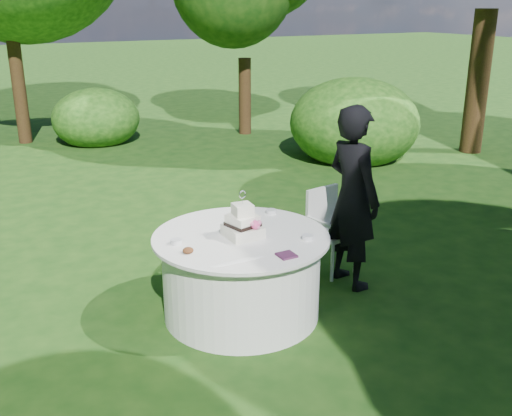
% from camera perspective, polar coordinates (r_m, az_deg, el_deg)
% --- Properties ---
extents(ground, '(80.00, 80.00, 0.00)m').
position_cam_1_polar(ground, '(5.57, -1.38, -10.01)').
color(ground, '#163B10').
rests_on(ground, ground).
extents(napkins, '(0.14, 0.14, 0.02)m').
position_cam_1_polar(napkins, '(4.83, 2.92, -4.51)').
color(napkins, '#451D3B').
rests_on(napkins, table).
extents(feather_plume, '(0.48, 0.07, 0.01)m').
position_cam_1_polar(feather_plume, '(4.71, -1.79, -5.13)').
color(feather_plume, white).
rests_on(feather_plume, table).
extents(guest, '(0.47, 0.68, 1.81)m').
position_cam_1_polar(guest, '(5.88, 9.21, 0.98)').
color(guest, black).
rests_on(guest, ground).
extents(table, '(1.56, 1.56, 0.77)m').
position_cam_1_polar(table, '(5.40, -1.41, -6.40)').
color(table, white).
rests_on(table, ground).
extents(cake, '(0.30, 0.31, 0.42)m').
position_cam_1_polar(cake, '(5.18, -1.24, -1.57)').
color(cake, white).
rests_on(cake, table).
extents(chair, '(0.49, 0.48, 0.89)m').
position_cam_1_polar(chair, '(6.28, 6.93, -1.49)').
color(chair, silver).
rests_on(chair, ground).
extents(votives, '(1.19, 0.83, 0.04)m').
position_cam_1_polar(votives, '(5.32, -0.30, -2.05)').
color(votives, silver).
rests_on(votives, table).
extents(petal_cups, '(0.96, 0.65, 0.05)m').
position_cam_1_polar(petal_cups, '(5.30, -3.29, -2.14)').
color(petal_cups, '#562D16').
rests_on(petal_cups, table).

